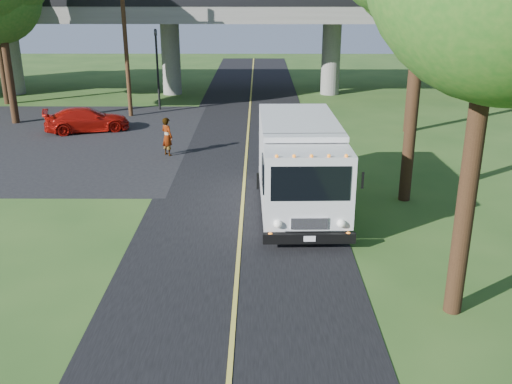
{
  "coord_description": "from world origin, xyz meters",
  "views": [
    {
      "loc": [
        0.61,
        -11.56,
        7.7
      ],
      "look_at": [
        0.52,
        5.37,
        1.6
      ],
      "focal_mm": 40.0,
      "sensor_mm": 36.0,
      "label": 1
    }
  ],
  "objects_px": {
    "traffic_signal": "(157,61)",
    "red_sedan": "(87,120)",
    "utility_pole": "(125,41)",
    "step_van": "(299,162)",
    "pedestrian": "(167,137)"
  },
  "relations": [
    {
      "from": "traffic_signal",
      "to": "pedestrian",
      "type": "bearing_deg",
      "value": -78.63
    },
    {
      "from": "traffic_signal",
      "to": "red_sedan",
      "type": "xyz_separation_m",
      "value": [
        -3.08,
        -6.06,
        -2.53
      ]
    },
    {
      "from": "traffic_signal",
      "to": "utility_pole",
      "type": "xyz_separation_m",
      "value": [
        -1.5,
        -2.0,
        1.4
      ]
    },
    {
      "from": "traffic_signal",
      "to": "red_sedan",
      "type": "height_order",
      "value": "traffic_signal"
    },
    {
      "from": "pedestrian",
      "to": "utility_pole",
      "type": "bearing_deg",
      "value": -23.52
    },
    {
      "from": "step_van",
      "to": "pedestrian",
      "type": "xyz_separation_m",
      "value": [
        -5.88,
        6.92,
        -0.81
      ]
    },
    {
      "from": "traffic_signal",
      "to": "pedestrian",
      "type": "height_order",
      "value": "traffic_signal"
    },
    {
      "from": "traffic_signal",
      "to": "red_sedan",
      "type": "distance_m",
      "value": 7.26
    },
    {
      "from": "utility_pole",
      "to": "traffic_signal",
      "type": "bearing_deg",
      "value": 53.13
    },
    {
      "from": "utility_pole",
      "to": "step_van",
      "type": "bearing_deg",
      "value": -58.87
    },
    {
      "from": "step_van",
      "to": "pedestrian",
      "type": "height_order",
      "value": "step_van"
    },
    {
      "from": "utility_pole",
      "to": "pedestrian",
      "type": "xyz_separation_m",
      "value": [
        3.7,
        -8.94,
        -3.66
      ]
    },
    {
      "from": "traffic_signal",
      "to": "pedestrian",
      "type": "xyz_separation_m",
      "value": [
        2.2,
        -10.94,
        -2.27
      ]
    },
    {
      "from": "red_sedan",
      "to": "pedestrian",
      "type": "height_order",
      "value": "pedestrian"
    },
    {
      "from": "step_van",
      "to": "red_sedan",
      "type": "distance_m",
      "value": 16.27
    }
  ]
}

